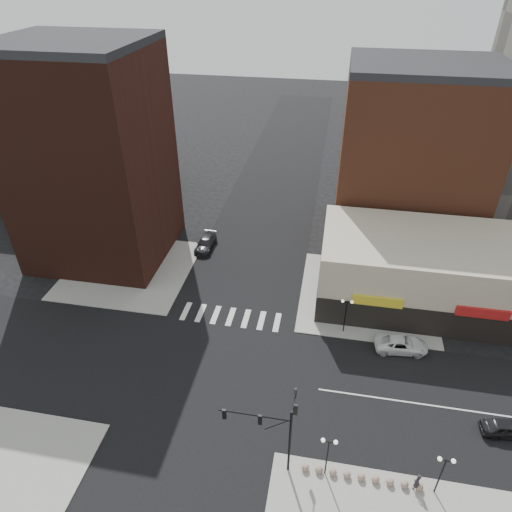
# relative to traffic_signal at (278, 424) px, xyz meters

# --- Properties ---
(ground) EXTENTS (240.00, 240.00, 0.00)m
(ground) POSITION_rel_traffic_signal_xyz_m (-7.24, 7.83, -4.96)
(ground) COLOR black
(ground) RESTS_ON ground
(road_ew) EXTENTS (200.00, 14.00, 0.02)m
(road_ew) POSITION_rel_traffic_signal_xyz_m (-7.24, 7.83, -4.95)
(road_ew) COLOR black
(road_ew) RESTS_ON ground
(road_ns) EXTENTS (14.00, 200.00, 0.02)m
(road_ns) POSITION_rel_traffic_signal_xyz_m (-7.24, 7.83, -4.95)
(road_ns) COLOR black
(road_ns) RESTS_ON ground
(sidewalk_nw) EXTENTS (15.00, 15.00, 0.12)m
(sidewalk_nw) POSITION_rel_traffic_signal_xyz_m (-21.74, 22.33, -4.90)
(sidewalk_nw) COLOR gray
(sidewalk_nw) RESTS_ON ground
(sidewalk_ne) EXTENTS (15.00, 15.00, 0.12)m
(sidewalk_ne) POSITION_rel_traffic_signal_xyz_m (7.26, 22.33, -4.90)
(sidewalk_ne) COLOR gray
(sidewalk_ne) RESTS_ON ground
(building_nw) EXTENTS (16.00, 15.00, 25.00)m
(building_nw) POSITION_rel_traffic_signal_xyz_m (-26.24, 26.33, 7.54)
(building_nw) COLOR #371911
(building_nw) RESTS_ON ground
(building_nw_low) EXTENTS (20.00, 18.00, 12.00)m
(building_nw_low) POSITION_rel_traffic_signal_xyz_m (-39.24, 41.83, 1.04)
(building_nw_low) COLOR #371911
(building_nw_low) RESTS_ON ground
(building_ne_midrise) EXTENTS (18.00, 15.00, 22.00)m
(building_ne_midrise) POSITION_rel_traffic_signal_xyz_m (11.76, 37.33, 6.04)
(building_ne_midrise) COLOR brown
(building_ne_midrise) RESTS_ON ground
(building_ne_row) EXTENTS (24.20, 12.20, 8.00)m
(building_ne_row) POSITION_rel_traffic_signal_xyz_m (13.76, 22.83, -1.66)
(building_ne_row) COLOR #B7A891
(building_ne_row) RESTS_ON ground
(traffic_signal) EXTENTS (5.59, 3.09, 7.77)m
(traffic_signal) POSITION_rel_traffic_signal_xyz_m (0.00, 0.00, 0.00)
(traffic_signal) COLOR black
(traffic_signal) RESTS_ON ground
(street_lamp_se_a) EXTENTS (1.22, 0.32, 4.16)m
(street_lamp_se_a) POSITION_rel_traffic_signal_xyz_m (3.76, -0.17, -1.67)
(street_lamp_se_a) COLOR black
(street_lamp_se_a) RESTS_ON sidewalk_se
(street_lamp_se_b) EXTENTS (1.22, 0.32, 4.16)m
(street_lamp_se_b) POSITION_rel_traffic_signal_xyz_m (11.76, -0.17, -1.67)
(street_lamp_se_b) COLOR black
(street_lamp_se_b) RESTS_ON sidewalk_se
(street_lamp_ne) EXTENTS (1.22, 0.32, 4.16)m
(street_lamp_ne) POSITION_rel_traffic_signal_xyz_m (4.76, 15.83, -1.67)
(street_lamp_ne) COLOR black
(street_lamp_ne) RESTS_ON sidewalk_ne
(bollard_row) EXTENTS (8.98, 0.58, 0.58)m
(bollard_row) POSITION_rel_traffic_signal_xyz_m (6.46, -0.17, -4.55)
(bollard_row) COLOR gray
(bollard_row) RESTS_ON sidewalk_se
(white_suv) EXTENTS (5.39, 2.88, 1.44)m
(white_suv) POSITION_rel_traffic_signal_xyz_m (10.43, 14.33, -4.24)
(white_suv) COLOR white
(white_suv) RESTS_ON ground
(dark_sedan_east) EXTENTS (4.25, 2.05, 1.40)m
(dark_sedan_east) POSITION_rel_traffic_signal_xyz_m (18.21, 6.03, -4.26)
(dark_sedan_east) COLOR black
(dark_sedan_east) RESTS_ON ground
(dark_sedan_north) EXTENTS (2.15, 5.13, 1.48)m
(dark_sedan_north) POSITION_rel_traffic_signal_xyz_m (-13.74, 28.91, -4.22)
(dark_sedan_north) COLOR black
(dark_sedan_north) RESTS_ON ground
(pedestrian) EXTENTS (0.74, 0.72, 1.72)m
(pedestrian) POSITION_rel_traffic_signal_xyz_m (10.39, -0.17, -3.98)
(pedestrian) COLOR #252328
(pedestrian) RESTS_ON sidewalk_se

